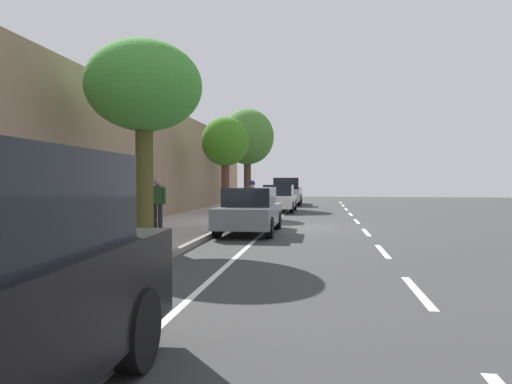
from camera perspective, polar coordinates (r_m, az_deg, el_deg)
The scene contains 15 objects.
ground at distance 17.35m, azimuth 4.07°, elevation -4.39°, with size 66.45×66.45×0.00m, color #373737.
sidewalk at distance 18.08m, azimuth -8.80°, elevation -3.94°, with size 3.51×41.53×0.14m, color #A79F9E.
curb_edge at distance 17.64m, azimuth -3.07°, elevation -4.06°, with size 0.16×41.53×0.14m, color gray.
lane_stripe_centre at distance 18.14m, azimuth 12.86°, elevation -4.15°, with size 0.14×40.00×0.01m.
lane_stripe_bike_edge at distance 17.42m, azimuth 1.69°, elevation -4.35°, with size 0.12×41.53×0.01m, color white.
building_facade at distance 18.70m, azimuth -14.73°, elevation 3.89°, with size 0.50×41.53×5.15m, color #94765E.
parked_pickup_silver_nearest at distance 33.18m, azimuth 3.89°, elevation -0.05°, with size 2.06×5.32×1.95m.
parked_sedan_white_second at distance 26.02m, azimuth 2.84°, elevation -0.79°, with size 1.84×4.40×1.52m.
parked_sedan_grey_mid at distance 15.44m, azimuth -0.75°, elevation -2.30°, with size 1.84×4.40×1.52m.
bicycle_at_curb at distance 20.59m, azimuth -0.13°, elevation -2.43°, with size 1.67×0.65×0.76m.
cyclist_with_backpack at distance 21.02m, azimuth -0.55°, elevation -0.41°, with size 0.48×0.60×1.76m.
street_tree_near_cyclist at distance 29.86m, azimuth -1.07°, elevation 6.77°, with size 3.41×3.41×6.23m.
street_tree_mid_block at distance 23.03m, azimuth -3.82°, elevation 6.09°, with size 2.38×2.38×4.77m.
street_tree_far_end at distance 13.02m, azimuth -13.70°, elevation 12.32°, with size 3.12×3.12×5.37m.
pedestrian_on_phone at distance 15.53m, azimuth -12.12°, elevation -1.08°, with size 0.61×0.28×1.67m.
Camera 1 is at (-1.21, 17.22, 1.76)m, focal length 32.31 mm.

